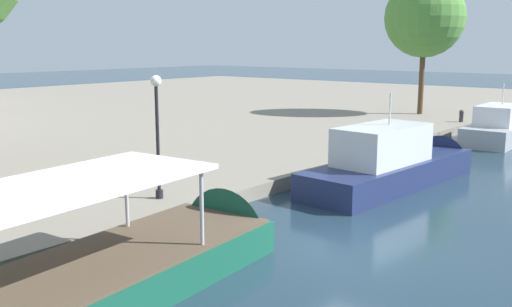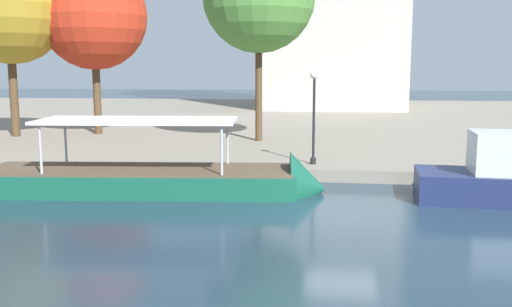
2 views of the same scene
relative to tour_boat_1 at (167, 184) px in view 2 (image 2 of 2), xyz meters
The scene contains 6 objects.
ground_plane 7.42m from the tour_boat_1, 21.89° to the right, with size 220.00×220.00×0.00m, color #1E3342.
dock_promenade 31.00m from the tour_boat_1, 77.18° to the left, with size 120.00×55.00×0.55m, color gray.
tour_boat_1 is the anchor object (origin of this frame).
lamp_post 7.68m from the tour_boat_1, 36.35° to the left, with size 0.38×0.38×4.28m.
tree_0 19.08m from the tour_boat_1, 121.21° to the left, with size 6.94×6.93×11.19m.
tree_1 20.83m from the tour_boat_1, 137.56° to the left, with size 7.76×7.28×11.94m.
Camera 2 is at (-0.62, -19.08, 4.97)m, focal length 39.98 mm.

